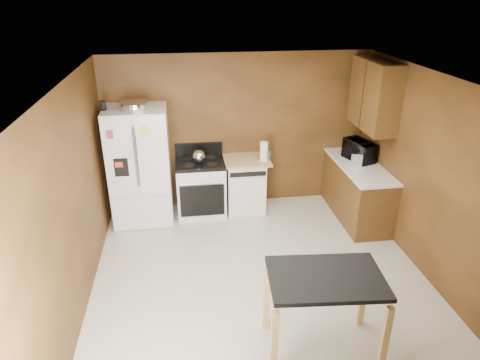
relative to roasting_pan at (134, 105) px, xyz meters
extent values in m
plane|color=beige|center=(1.54, -1.83, -1.85)|extent=(4.50, 4.50, 0.00)
plane|color=white|center=(1.54, -1.83, 0.65)|extent=(4.50, 4.50, 0.00)
plane|color=brown|center=(1.54, 0.42, -0.60)|extent=(4.20, 0.00, 4.20)
plane|color=brown|center=(1.54, -4.08, -0.60)|extent=(4.20, 0.00, 4.20)
plane|color=brown|center=(-0.56, -1.83, -0.60)|extent=(0.00, 4.50, 4.50)
plane|color=brown|center=(3.64, -1.83, -0.60)|extent=(0.00, 4.50, 4.50)
cylinder|color=silver|center=(0.00, 0.00, 0.00)|extent=(0.39, 0.39, 0.10)
cylinder|color=black|center=(-0.43, -0.02, 0.02)|extent=(0.09, 0.09, 0.13)
sphere|color=silver|center=(0.89, 0.05, -0.85)|extent=(0.20, 0.20, 0.20)
cylinder|color=white|center=(1.91, 0.04, -0.81)|extent=(0.16, 0.16, 0.30)
cylinder|color=#389250|center=(1.99, 0.14, -0.91)|extent=(0.12, 0.12, 0.10)
cube|color=silver|center=(3.30, -0.32, -0.85)|extent=(0.26, 0.31, 0.20)
imported|color=black|center=(3.38, -0.19, -0.81)|extent=(0.50, 0.60, 0.29)
cube|color=white|center=(-0.01, 0.05, -0.95)|extent=(0.90, 0.75, 1.80)
cube|color=white|center=(-0.23, -0.34, -0.67)|extent=(0.43, 0.02, 1.20)
cube|color=white|center=(0.22, -0.34, -0.67)|extent=(0.43, 0.02, 1.20)
cube|color=white|center=(-0.01, -0.34, -1.57)|extent=(0.88, 0.02, 0.54)
cube|color=black|center=(-0.23, -0.35, -0.80)|extent=(0.20, 0.01, 0.28)
cylinder|color=silver|center=(-0.02, -0.37, -0.65)|extent=(0.02, 0.02, 0.90)
cylinder|color=silver|center=(0.01, -0.37, -0.65)|extent=(0.02, 0.02, 0.90)
cube|color=#BA2B60|center=(-0.33, -0.37, -0.30)|extent=(0.09, 0.00, 0.12)
cube|color=#F7FF35|center=(0.14, -0.37, -0.25)|extent=(0.10, 0.00, 0.13)
cube|color=red|center=(-0.26, -0.37, -0.75)|extent=(0.11, 0.00, 0.08)
cube|color=white|center=(0.29, -0.37, -1.05)|extent=(0.09, 0.00, 0.10)
cube|color=#A8FDE4|center=(-0.06, -0.37, -0.60)|extent=(0.07, 0.00, 0.07)
cube|color=white|center=(0.90, 0.10, -1.42)|extent=(0.76, 0.65, 0.85)
cube|color=black|center=(0.90, 0.10, -0.97)|extent=(0.76, 0.65, 0.05)
cube|color=black|center=(0.90, 0.39, -0.85)|extent=(0.76, 0.06, 0.20)
cube|color=black|center=(0.90, -0.24, -1.47)|extent=(0.68, 0.02, 0.52)
cylinder|color=silver|center=(0.90, -0.25, -1.18)|extent=(0.62, 0.02, 0.02)
cylinder|color=black|center=(0.72, 0.26, -0.94)|extent=(0.17, 0.17, 0.02)
cylinder|color=black|center=(1.08, 0.26, -0.94)|extent=(0.17, 0.17, 0.02)
cylinder|color=black|center=(0.72, -0.06, -0.94)|extent=(0.17, 0.17, 0.02)
cylinder|color=black|center=(1.08, -0.06, -0.94)|extent=(0.17, 0.17, 0.02)
cube|color=white|center=(1.62, 0.12, -1.42)|extent=(0.60, 0.60, 0.85)
cube|color=black|center=(1.62, -0.19, -1.09)|extent=(0.56, 0.02, 0.07)
cube|color=tan|center=(1.62, 0.12, -0.98)|extent=(0.78, 0.62, 0.04)
cube|color=brown|center=(3.34, -0.38, -1.42)|extent=(0.60, 1.55, 0.86)
cube|color=white|center=(3.34, -0.38, -0.97)|extent=(0.63, 1.58, 0.04)
cube|color=brown|center=(3.47, -0.28, 0.10)|extent=(0.35, 1.05, 1.00)
cube|color=black|center=(3.29, -0.28, 0.10)|extent=(0.01, 0.01, 1.00)
cube|color=black|center=(1.93, -2.98, -0.97)|extent=(1.15, 0.81, 0.05)
cube|color=tan|center=(1.44, -2.62, -1.46)|extent=(0.07, 0.07, 0.78)
cube|color=tan|center=(2.47, -2.71, -1.46)|extent=(0.07, 0.07, 0.78)
cube|color=tan|center=(1.38, -3.26, -1.46)|extent=(0.07, 0.07, 0.78)
cube|color=tan|center=(2.42, -3.34, -1.46)|extent=(0.07, 0.07, 0.78)
camera|label=1|loc=(0.66, -6.13, 1.57)|focal=32.00mm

